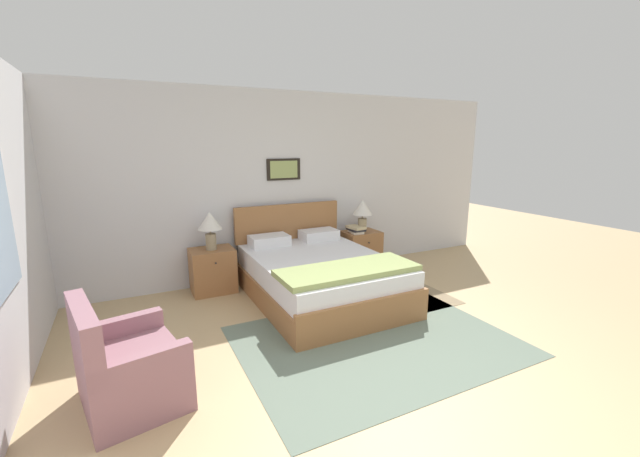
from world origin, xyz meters
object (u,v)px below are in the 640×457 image
(bed, at_px, (320,276))
(nightstand_near_window, at_px, (213,270))
(armchair, at_px, (126,369))
(table_lamp_by_door, at_px, (363,210))
(table_lamp_near_window, at_px, (210,224))
(nightstand_by_door, at_px, (361,249))

(bed, relative_size, nightstand_near_window, 3.70)
(armchair, bearing_deg, table_lamp_by_door, 109.42)
(nightstand_near_window, height_order, table_lamp_by_door, table_lamp_by_door)
(table_lamp_near_window, relative_size, table_lamp_by_door, 1.00)
(table_lamp_near_window, distance_m, table_lamp_by_door, 2.26)
(bed, relative_size, table_lamp_by_door, 4.32)
(bed, relative_size, table_lamp_near_window, 4.32)
(bed, distance_m, table_lamp_near_window, 1.52)
(nightstand_by_door, relative_size, table_lamp_by_door, 1.17)
(nightstand_near_window, bearing_deg, nightstand_by_door, 0.00)
(table_lamp_near_window, bearing_deg, bed, -35.74)
(nightstand_near_window, distance_m, nightstand_by_door, 2.26)
(table_lamp_by_door, bearing_deg, armchair, -149.08)
(nightstand_by_door, distance_m, table_lamp_near_window, 2.34)
(armchair, xyz_separation_m, table_lamp_by_door, (3.30, 1.98, 0.62))
(bed, xyz_separation_m, table_lamp_by_door, (1.13, 0.81, 0.61))
(table_lamp_by_door, bearing_deg, nightstand_near_window, 179.62)
(bed, bearing_deg, nightstand_near_window, 143.69)
(bed, bearing_deg, table_lamp_near_window, 144.26)
(bed, height_order, nightstand_near_window, bed)
(table_lamp_near_window, bearing_deg, nightstand_near_window, 78.49)
(nightstand_near_window, height_order, nightstand_by_door, same)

